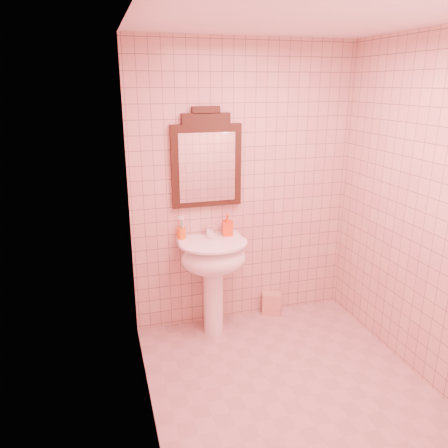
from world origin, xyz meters
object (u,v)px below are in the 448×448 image
object	(u,v)px
pedestal_sink	(213,264)
toothbrush_cup	(181,233)
soap_dispenser	(227,225)
towel	(271,303)
mirror	(207,161)

from	to	relation	value
pedestal_sink	toothbrush_cup	world-z (taller)	toothbrush_cup
soap_dispenser	towel	world-z (taller)	soap_dispenser
towel	pedestal_sink	bearing A→B (deg)	-164.76
mirror	soap_dispenser	bearing A→B (deg)	-23.42
pedestal_sink	soap_dispenser	size ratio (longest dim) A/B	4.52
mirror	soap_dispenser	world-z (taller)	mirror
towel	toothbrush_cup	bearing A→B (deg)	-179.59
toothbrush_cup	soap_dispenser	world-z (taller)	soap_dispenser
soap_dispenser	towel	distance (m)	0.97
soap_dispenser	towel	size ratio (longest dim) A/B	0.90
pedestal_sink	towel	xyz separation A→B (m)	(0.62, 0.17, -0.55)
soap_dispenser	towel	bearing A→B (deg)	11.93
soap_dispenser	pedestal_sink	bearing A→B (deg)	-134.03
pedestal_sink	toothbrush_cup	size ratio (longest dim) A/B	4.88
mirror	towel	xyz separation A→B (m)	(0.62, -0.03, -1.40)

